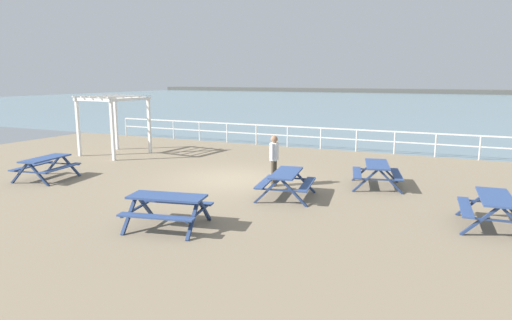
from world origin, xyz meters
The scene contains 11 objects.
ground_plane centered at (0.00, 0.00, -0.10)m, with size 30.00×24.00×0.20m, color gray.
sea_band centered at (0.00, 52.75, 0.00)m, with size 142.00×90.00×0.01m, color gray.
distant_shoreline centered at (0.00, 95.75, 0.00)m, with size 142.00×6.00×1.80m, color #4C4C47.
seaward_railing centered at (0.00, 7.75, 0.74)m, with size 23.07×0.07×1.08m.
picnic_table_near_left centered at (-5.75, -2.82, 0.58)m, with size 1.78×2.01×0.80m.
picnic_table_near_right centered at (4.83, 1.00, 0.58)m, with size 1.88×2.10×0.80m.
picnic_table_mid_centre centered at (2.66, -1.48, 0.58)m, with size 1.80×2.03×0.80m.
picnic_table_far_left centered at (8.06, -1.90, 0.58)m, with size 1.66×1.91×0.80m.
picnic_table_far_right centered at (1.09, -5.13, 0.58)m, with size 2.07×1.85×0.80m.
visitor centered at (1.75, -0.27, 0.95)m, with size 0.26×0.53×1.66m.
lattice_pergola centered at (-7.22, 2.17, 2.00)m, with size 2.64×2.75×2.70m.
Camera 1 is at (7.26, -13.33, 3.49)m, focal length 31.08 mm.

